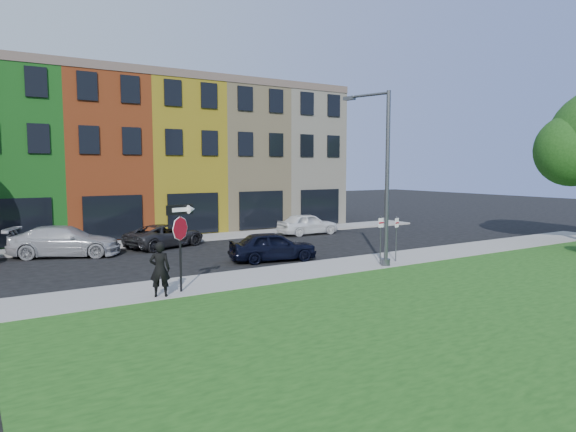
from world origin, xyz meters
TOP-DOWN VIEW (x-y plane):
  - ground at (0.00, 0.00)m, footprint 120.00×120.00m
  - sidewalk_near at (2.00, 3.00)m, footprint 40.00×3.00m
  - sidewalk_far at (-3.00, 15.00)m, footprint 40.00×2.40m
  - rowhouse_block at (-2.50, 21.18)m, footprint 30.00×10.12m
  - stop_sign at (-6.09, 2.18)m, footprint 1.04×0.25m
  - man at (-6.93, 1.90)m, footprint 0.98×0.91m
  - sedan_near at (-0.04, 6.11)m, footprint 3.40×4.85m
  - parked_car_silver at (-8.21, 12.69)m, footprint 6.00×6.86m
  - parked_car_dark at (-2.99, 12.91)m, footprint 5.35×6.13m
  - parked_car_white at (6.76, 13.07)m, footprint 1.79×4.20m
  - street_lamp at (3.23, 2.11)m, footprint 0.90×2.53m
  - parking_sign_a at (3.25, 2.21)m, footprint 0.32×0.09m
  - parking_sign_b at (4.39, 2.40)m, footprint 0.31×0.13m

SIDE VIEW (x-z plane):
  - ground at x=0.00m, z-range 0.00..0.00m
  - sidewalk_near at x=2.00m, z-range 0.00..0.12m
  - sidewalk_far at x=-3.00m, z-range 0.00..0.12m
  - parked_car_dark at x=-2.99m, z-range 0.00..1.29m
  - parked_car_white at x=6.76m, z-range 0.00..1.41m
  - sedan_near at x=-0.04m, z-range 0.00..1.42m
  - parked_car_silver at x=-8.21m, z-range 0.00..1.54m
  - man at x=-6.93m, z-range 0.12..1.98m
  - parking_sign_b at x=4.39m, z-range 0.39..2.47m
  - parking_sign_a at x=3.25m, z-range 0.39..2.57m
  - stop_sign at x=-6.09m, z-range 0.77..3.82m
  - street_lamp at x=3.23m, z-range 0.15..7.78m
  - rowhouse_block at x=-2.50m, z-range -0.01..9.99m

